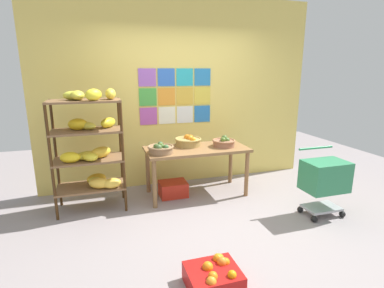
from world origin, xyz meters
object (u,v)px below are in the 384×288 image
(fruit_basket_centre, at_px, (224,142))
(display_table, at_px, (197,154))
(banana_shelf_unit, at_px, (90,143))
(fruit_basket_back_right, at_px, (188,141))
(shopping_cart, at_px, (325,178))
(fruit_basket_right, at_px, (161,149))
(produce_crate_under_table, at_px, (173,189))
(orange_crate_foreground, at_px, (214,277))

(fruit_basket_centre, bearing_deg, display_table, 174.87)
(banana_shelf_unit, bearing_deg, fruit_basket_back_right, 8.62)
(banana_shelf_unit, relative_size, shopping_cart, 1.88)
(display_table, bearing_deg, fruit_basket_right, -166.32)
(produce_crate_under_table, bearing_deg, fruit_basket_back_right, 24.17)
(fruit_basket_right, distance_m, produce_crate_under_table, 0.73)
(fruit_basket_centre, relative_size, fruit_basket_back_right, 0.86)
(banana_shelf_unit, bearing_deg, display_table, 2.20)
(banana_shelf_unit, relative_size, produce_crate_under_table, 4.01)
(fruit_basket_back_right, bearing_deg, orange_crate_foreground, -100.74)
(shopping_cart, bearing_deg, banana_shelf_unit, 154.29)
(fruit_basket_centre, height_order, fruit_basket_right, fruit_basket_centre)
(fruit_basket_right, height_order, produce_crate_under_table, fruit_basket_right)
(fruit_basket_centre, bearing_deg, shopping_cart, -49.75)
(produce_crate_under_table, xyz_separation_m, shopping_cart, (1.69, -1.15, 0.39))
(fruit_basket_right, xyz_separation_m, produce_crate_under_table, (0.20, 0.17, -0.68))
(display_table, distance_m, fruit_basket_back_right, 0.24)
(banana_shelf_unit, bearing_deg, fruit_basket_right, -5.02)
(fruit_basket_back_right, bearing_deg, produce_crate_under_table, -155.83)
(orange_crate_foreground, bearing_deg, fruit_basket_right, 92.51)
(fruit_basket_right, bearing_deg, fruit_basket_centre, 5.78)
(display_table, relative_size, fruit_basket_centre, 4.34)
(fruit_basket_right, bearing_deg, banana_shelf_unit, 174.98)
(fruit_basket_back_right, height_order, orange_crate_foreground, fruit_basket_back_right)
(produce_crate_under_table, bearing_deg, display_table, -4.95)
(orange_crate_foreground, bearing_deg, display_table, 76.20)
(fruit_basket_right, relative_size, shopping_cart, 0.42)
(orange_crate_foreground, xyz_separation_m, shopping_cart, (1.82, 0.83, 0.40))
(fruit_basket_centre, bearing_deg, banana_shelf_unit, -179.42)
(banana_shelf_unit, relative_size, fruit_basket_right, 4.50)
(fruit_basket_right, bearing_deg, orange_crate_foreground, -87.49)
(banana_shelf_unit, bearing_deg, fruit_basket_centre, 0.58)
(display_table, xyz_separation_m, shopping_cart, (1.34, -1.12, -0.13))
(fruit_basket_right, xyz_separation_m, orange_crate_foreground, (0.08, -1.82, -0.69))
(banana_shelf_unit, height_order, shopping_cart, banana_shelf_unit)
(fruit_basket_right, relative_size, produce_crate_under_table, 0.89)
(fruit_basket_back_right, distance_m, orange_crate_foreground, 2.26)
(banana_shelf_unit, height_order, fruit_basket_right, banana_shelf_unit)
(banana_shelf_unit, bearing_deg, shopping_cart, -20.83)
(fruit_basket_centre, height_order, shopping_cart, fruit_basket_centre)
(produce_crate_under_table, bearing_deg, banana_shelf_unit, -175.53)
(produce_crate_under_table, bearing_deg, shopping_cart, -34.31)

